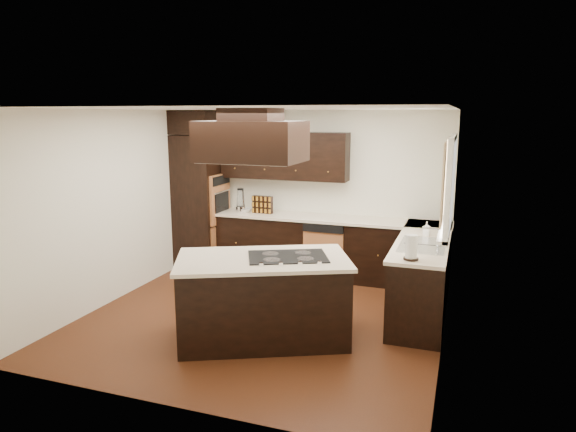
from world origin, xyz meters
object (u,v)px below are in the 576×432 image
at_px(island, 263,300).
at_px(range_hood, 252,141).
at_px(oven_column, 201,201).
at_px(spice_rack, 263,205).

distance_m(island, range_hood, 1.72).
relative_size(oven_column, island, 1.19).
xyz_separation_m(oven_column, spice_rack, (1.04, 0.07, -0.01)).
bearing_deg(island, oven_column, 106.37).
distance_m(oven_column, spice_rack, 1.05).
xyz_separation_m(oven_column, island, (2.00, -2.28, -0.62)).
relative_size(oven_column, range_hood, 2.02).
height_order(oven_column, island, oven_column).
bearing_deg(range_hood, island, -10.79).
distance_m(oven_column, island, 3.09).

